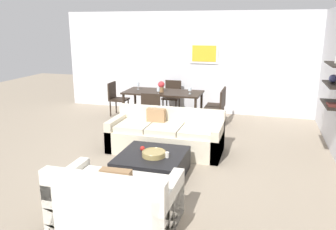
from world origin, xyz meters
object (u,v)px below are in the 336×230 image
(decorative_bowl, at_px, (154,154))
(wine_glass_left_far, at_px, (138,84))
(dining_chair_right_far, at_px, (219,103))
(dining_chair_foot, at_px, (152,109))
(candle_jar, at_px, (167,155))
(dining_table, at_px, (163,94))
(wine_glass_right_near, at_px, (190,89))
(dining_chair_head, at_px, (172,95))
(wine_glass_foot, at_px, (158,89))
(sofa_beige, at_px, (166,136))
(dining_chair_right_near, at_px, (217,106))
(dining_chair_left_far, at_px, (116,97))
(apple_on_coffee_table, at_px, (143,148))
(loveseat_white, at_px, (116,201))
(coffee_table, at_px, (152,165))
(centerpiece_vase, at_px, (161,86))

(decorative_bowl, height_order, wine_glass_left_far, wine_glass_left_far)
(dining_chair_right_far, bearing_deg, dining_chair_foot, -142.38)
(dining_chair_foot, bearing_deg, candle_jar, -66.56)
(dining_table, relative_size, wine_glass_right_near, 12.76)
(dining_chair_right_far, relative_size, dining_chair_head, 1.00)
(wine_glass_foot, distance_m, wine_glass_left_far, 0.86)
(decorative_bowl, bearing_deg, dining_table, 104.30)
(sofa_beige, xyz_separation_m, candle_jar, (0.38, -1.25, 0.13))
(dining_table, xyz_separation_m, dining_chair_right_near, (1.36, -0.20, -0.18))
(dining_table, relative_size, dining_chair_right_near, 2.18)
(dining_chair_right_far, relative_size, dining_chair_left_far, 1.00)
(apple_on_coffee_table, height_order, dining_chair_left_far, dining_chair_left_far)
(apple_on_coffee_table, distance_m, dining_chair_head, 3.98)
(decorative_bowl, height_order, dining_chair_right_near, dining_chair_right_near)
(wine_glass_foot, bearing_deg, dining_table, 90.00)
(apple_on_coffee_table, height_order, wine_glass_right_near, wine_glass_right_near)
(sofa_beige, bearing_deg, wine_glass_right_near, 88.72)
(loveseat_white, relative_size, apple_on_coffee_table, 18.61)
(coffee_table, bearing_deg, decorative_bowl, -51.33)
(sofa_beige, xyz_separation_m, centerpiece_vase, (-0.69, 1.95, 0.60))
(dining_chair_foot, bearing_deg, apple_on_coffee_table, -75.44)
(candle_jar, xyz_separation_m, apple_on_coffee_table, (-0.46, 0.17, -0.00))
(dining_chair_left_far, height_order, wine_glass_right_near, wine_glass_right_near)
(dining_chair_head, distance_m, wine_glass_foot, 1.29)
(dining_chair_right_near, xyz_separation_m, wine_glass_right_near, (-0.66, 0.09, 0.35))
(loveseat_white, relative_size, decorative_bowl, 3.96)
(dining_table, bearing_deg, wine_glass_right_near, -8.90)
(coffee_table, bearing_deg, wine_glass_right_near, 91.26)
(coffee_table, bearing_deg, candle_jar, -14.40)
(loveseat_white, relative_size, dining_chair_right_far, 1.67)
(dining_table, height_order, dining_chair_foot, dining_chair_foot)
(centerpiece_vase, bearing_deg, wine_glass_right_near, -4.10)
(coffee_table, height_order, dining_chair_right_far, dining_chair_right_far)
(apple_on_coffee_table, xyz_separation_m, dining_chair_right_far, (0.78, 3.28, 0.09))
(loveseat_white, bearing_deg, decorative_bowl, 87.57)
(apple_on_coffee_table, bearing_deg, dining_table, 100.65)
(sofa_beige, height_order, dining_chair_foot, dining_chair_foot)
(coffee_table, height_order, centerpiece_vase, centerpiece_vase)
(coffee_table, height_order, decorative_bowl, decorative_bowl)
(apple_on_coffee_table, bearing_deg, dining_chair_head, 98.38)
(dining_chair_right_far, distance_m, dining_chair_foot, 1.72)
(wine_glass_left_far, bearing_deg, dining_chair_right_near, -8.53)
(dining_chair_right_far, height_order, dining_chair_left_far, same)
(loveseat_white, distance_m, dining_table, 4.64)
(dining_chair_right_near, relative_size, dining_chair_left_far, 1.00)
(dining_table, bearing_deg, wine_glass_foot, -90.00)
(dining_table, bearing_deg, dining_chair_head, 90.00)
(dining_chair_right_near, xyz_separation_m, dining_chair_foot, (-1.36, -0.65, 0.00))
(sofa_beige, distance_m, candle_jar, 1.31)
(centerpiece_vase, bearing_deg, dining_chair_head, 88.19)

